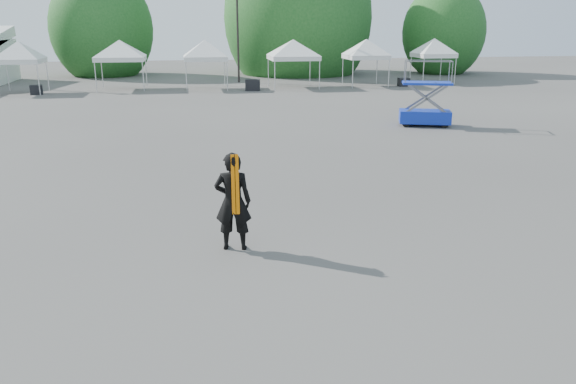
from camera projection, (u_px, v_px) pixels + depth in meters
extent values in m
plane|color=#474442|center=(235.00, 223.00, 13.02)|extent=(120.00, 120.00, 0.00)
cylinder|color=black|center=(237.00, 19.00, 42.31)|extent=(0.16, 0.16, 9.50)
cylinder|color=#382314|center=(105.00, 62.00, 49.07)|extent=(0.36, 0.36, 2.27)
ellipsoid|color=#1B531C|center=(102.00, 29.00, 48.25)|extent=(4.16, 4.16, 4.78)
cylinder|color=#382314|center=(298.00, 58.00, 50.87)|extent=(0.36, 0.36, 2.80)
ellipsoid|color=#1B531C|center=(298.00, 18.00, 49.87)|extent=(5.12, 5.12, 5.89)
cylinder|color=#382314|center=(441.00, 61.00, 51.25)|extent=(0.36, 0.36, 2.10)
ellipsoid|color=#1B531C|center=(443.00, 32.00, 50.50)|extent=(3.84, 3.84, 4.42)
cylinder|color=silver|center=(38.00, 79.00, 35.66)|extent=(0.06, 0.06, 2.00)
cylinder|color=silver|center=(8.00, 76.00, 37.63)|extent=(0.06, 0.06, 2.00)
cylinder|color=silver|center=(48.00, 76.00, 38.05)|extent=(0.06, 0.06, 2.00)
cube|color=silver|center=(20.00, 61.00, 36.33)|extent=(2.74, 2.74, 0.30)
pyramid|color=silver|center=(18.00, 41.00, 35.97)|extent=(3.87, 3.87, 1.10)
cylinder|color=silver|center=(96.00, 77.00, 37.25)|extent=(0.06, 0.06, 2.00)
cylinder|color=silver|center=(143.00, 76.00, 37.76)|extent=(0.06, 0.06, 2.00)
cylinder|color=silver|center=(102.00, 73.00, 40.15)|extent=(0.06, 0.06, 2.00)
cylinder|color=silver|center=(146.00, 72.00, 40.66)|extent=(0.06, 0.06, 2.00)
cube|color=silver|center=(121.00, 59.00, 38.64)|extent=(3.28, 3.28, 0.30)
pyramid|color=silver|center=(119.00, 40.00, 38.28)|extent=(4.64, 4.64, 1.10)
cylinder|color=silver|center=(186.00, 76.00, 37.66)|extent=(0.06, 0.06, 2.00)
cylinder|color=silver|center=(227.00, 76.00, 38.11)|extent=(0.06, 0.06, 2.00)
cylinder|color=silver|center=(186.00, 73.00, 40.24)|extent=(0.06, 0.06, 2.00)
cylinder|color=silver|center=(225.00, 72.00, 40.70)|extent=(0.06, 0.06, 2.00)
cube|color=silver|center=(205.00, 58.00, 38.86)|extent=(2.94, 2.94, 0.30)
pyramid|color=silver|center=(205.00, 40.00, 38.50)|extent=(4.16, 4.16, 1.10)
cylinder|color=silver|center=(275.00, 75.00, 38.25)|extent=(0.06, 0.06, 2.00)
cylinder|color=silver|center=(320.00, 75.00, 38.77)|extent=(0.06, 0.06, 2.00)
cylinder|color=silver|center=(268.00, 72.00, 41.21)|extent=(0.06, 0.06, 2.00)
cylinder|color=silver|center=(310.00, 71.00, 41.73)|extent=(0.06, 0.06, 2.00)
cube|color=silver|center=(293.00, 58.00, 39.68)|extent=(3.33, 3.33, 0.30)
pyramid|color=silver|center=(293.00, 39.00, 39.32)|extent=(4.71, 4.71, 1.10)
cylinder|color=silver|center=(353.00, 74.00, 39.44)|extent=(0.06, 0.06, 2.00)
cylinder|color=silver|center=(389.00, 73.00, 39.89)|extent=(0.06, 0.06, 2.00)
cylinder|color=silver|center=(343.00, 71.00, 41.96)|extent=(0.06, 0.06, 2.00)
cylinder|color=silver|center=(377.00, 70.00, 42.40)|extent=(0.06, 0.06, 2.00)
cube|color=silver|center=(366.00, 57.00, 40.61)|extent=(2.86, 2.86, 0.30)
pyramid|color=silver|center=(367.00, 39.00, 40.25)|extent=(4.05, 4.05, 1.10)
cylinder|color=silver|center=(423.00, 71.00, 41.49)|extent=(0.06, 0.06, 2.00)
cylinder|color=silver|center=(455.00, 71.00, 41.91)|extent=(0.06, 0.06, 2.00)
cylinder|color=silver|center=(411.00, 69.00, 43.86)|extent=(0.06, 0.06, 2.00)
cylinder|color=silver|center=(441.00, 68.00, 44.28)|extent=(0.06, 0.06, 2.00)
cube|color=silver|center=(433.00, 55.00, 42.57)|extent=(2.72, 2.72, 0.30)
pyramid|color=silver|center=(435.00, 38.00, 42.21)|extent=(3.84, 3.84, 1.10)
imported|color=black|center=(233.00, 202.00, 11.26)|extent=(0.81, 0.61, 2.03)
cube|color=orange|center=(233.00, 185.00, 10.96)|extent=(0.16, 0.03, 1.22)
cube|color=#0B3393|center=(425.00, 117.00, 25.17)|extent=(2.46, 1.75, 0.56)
cube|color=#0B3393|center=(427.00, 83.00, 24.74)|extent=(2.36, 1.67, 0.09)
cylinder|color=black|center=(406.00, 123.00, 24.91)|extent=(0.36, 0.24, 0.33)
cylinder|color=black|center=(445.00, 124.00, 24.69)|extent=(0.36, 0.24, 0.33)
cylinder|color=black|center=(405.00, 120.00, 25.79)|extent=(0.36, 0.24, 0.33)
cylinder|color=black|center=(442.00, 121.00, 25.57)|extent=(0.36, 0.24, 0.33)
cube|color=black|center=(36.00, 90.00, 36.20)|extent=(0.88, 0.75, 0.60)
cube|color=black|center=(253.00, 85.00, 38.28)|extent=(1.08, 0.91, 0.75)
cube|color=black|center=(404.00, 82.00, 40.84)|extent=(0.81, 0.64, 0.60)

